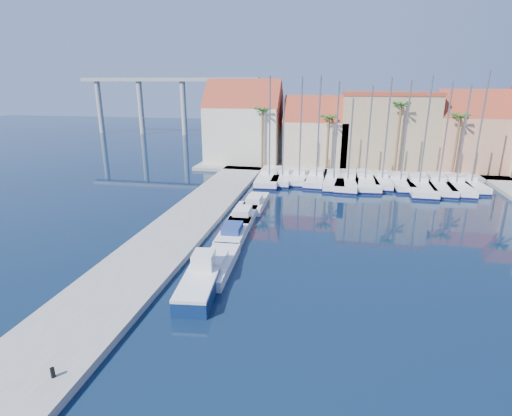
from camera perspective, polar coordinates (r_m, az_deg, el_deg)
The scene contains 31 objects.
ground at distance 23.95m, azimuth -2.77°, elevation -16.80°, with size 260.00×260.00×0.00m, color black.
quay_west at distance 37.87m, azimuth -11.24°, elevation -3.25°, with size 6.00×77.00×0.50m, color gray.
shore_north at distance 68.65m, azimuth 15.16°, elevation 5.86°, with size 54.00×16.00×0.50m, color gray.
bollard at distance 21.95m, azimuth -27.05°, elevation -20.20°, with size 0.20×0.20×0.50m, color black.
fishing_boat at distance 27.53m, azimuth -7.90°, elevation -10.19°, with size 2.87×6.75×2.29m.
motorboat_west_0 at distance 30.26m, azimuth -5.59°, elevation -7.95°, with size 2.48×6.98×1.40m.
motorboat_west_1 at distance 36.30m, azimuth -3.19°, elevation -3.42°, with size 2.52×7.06×1.40m.
motorboat_west_2 at distance 40.93m, azimuth -1.78°, elevation -0.93°, with size 2.57×7.26×1.40m.
motorboat_west_3 at distance 44.91m, azimuth -0.12°, elevation 0.78°, with size 2.31×6.89×1.40m.
sailboat_0 at distance 57.25m, azimuth 1.98°, elevation 4.55°, with size 3.61×11.74×14.28m.
sailboat_1 at distance 57.14m, azimuth 3.87°, elevation 4.49°, with size 2.71×9.58×11.44m.
sailboat_2 at distance 57.15m, azimuth 6.21°, elevation 4.50°, with size 2.43×8.51×14.13m.
sailboat_3 at distance 56.96m, azimuth 8.67°, elevation 4.32°, with size 3.22×9.96×14.34m.
sailboat_4 at distance 56.21m, azimuth 11.02°, elevation 3.99°, with size 2.86×10.53×13.61m.
sailboat_5 at distance 56.29m, azimuth 12.99°, elevation 3.85°, with size 3.91×11.47×11.50m.
sailboat_6 at distance 57.03m, azimuth 15.21°, elevation 3.87°, with size 3.68×11.49×13.05m.
sailboat_7 at distance 57.43m, azimuth 17.51°, elevation 3.83°, with size 2.44×8.65×14.05m.
sailboat_8 at distance 57.49m, azimuth 19.81°, elevation 3.60°, with size 3.06×9.15×13.67m.
sailboat_9 at distance 56.97m, azimuth 22.16°, elevation 3.17°, with size 3.47×12.01×14.26m.
sailboat_10 at distance 58.11m, azimuth 24.50°, elevation 3.15°, with size 3.30×11.12×13.64m.
sailboat_11 at distance 59.09m, azimuth 26.54°, elevation 3.09°, with size 3.60×11.45×13.21m.
sailboat_12 at distance 60.07m, azimuth 28.22°, elevation 3.14°, with size 2.91×8.58×14.84m.
building_0 at distance 68.16m, azimuth -1.69°, elevation 11.72°, with size 12.30×9.00×13.50m.
building_1 at distance 66.72m, azimuth 8.60°, elevation 10.35°, with size 10.30×8.00×11.00m.
building_2 at distance 68.03m, azimuth 18.13°, elevation 10.64°, with size 14.20×10.20×11.50m.
building_3 at distance 69.58m, azimuth 28.15°, elevation 9.26°, with size 10.30×8.00×12.00m.
palm_0 at distance 62.27m, azimuth 0.95°, elevation 13.53°, with size 2.60×2.60×10.15m.
palm_1 at distance 61.39m, azimuth 10.40°, elevation 12.31°, with size 2.60×2.60×9.15m.
palm_2 at distance 61.93m, azimuth 20.03°, elevation 13.35°, with size 2.60×2.60×11.15m.
palm_3 at distance 63.70m, azimuth 27.14°, elevation 11.32°, with size 2.60×2.60×9.65m.
viaduct at distance 110.32m, azimuth -12.95°, elevation 15.50°, with size 48.00×2.20×14.45m.
Camera 1 is at (4.85, -19.15, 13.53)m, focal length 28.00 mm.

